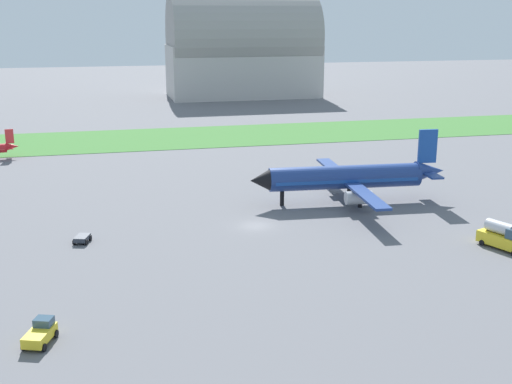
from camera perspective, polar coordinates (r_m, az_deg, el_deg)
name	(u,v)px	position (r m, az deg, el deg)	size (l,w,h in m)	color
ground_plane	(256,226)	(88.27, -0.03, -2.97)	(600.00, 600.00, 0.00)	slate
grass_taxiway_strip	(188,137)	(153.55, -5.96, 4.80)	(360.00, 28.00, 0.08)	#3D7533
airplane_midfield_jet	(349,177)	(99.10, 8.14, 1.27)	(30.38, 30.94, 10.93)	navy
fuel_truck_near_gate	(506,237)	(84.72, 21.03, -3.68)	(4.55, 6.93, 3.29)	yellow
pushback_tug_midfield	(40,333)	(60.64, -18.37, -11.65)	(3.02, 4.00, 1.95)	yellow
baggage_cart_by_runway	(82,238)	(84.49, -14.99, -3.94)	(2.37, 2.79, 0.90)	#2D333D
hangar_distant	(242,49)	(231.68, -1.20, 12.39)	(51.16, 29.28, 35.04)	#BCB7B2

